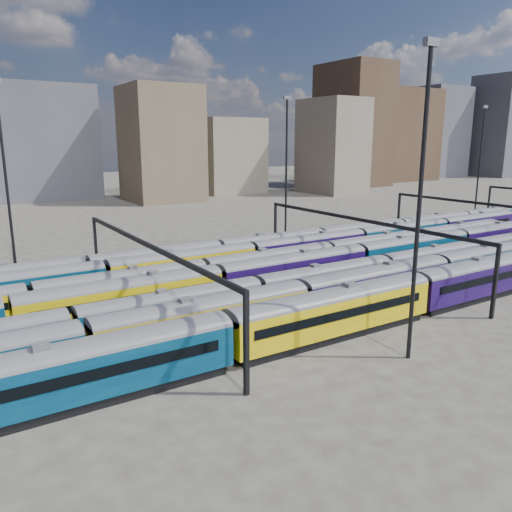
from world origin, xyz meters
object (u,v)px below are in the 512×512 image
rake_0 (483,273)px  mast_2 (420,195)px  rake_2 (174,305)px  rake_1 (301,296)px

rake_0 → mast_2: (-20.61, -7.00, 11.00)m
rake_0 → rake_2: bearing=164.0°
rake_1 → rake_2: 12.75m
rake_0 → rake_1: size_ratio=1.25×
rake_0 → rake_2: rake_0 is taller
rake_0 → rake_1: rake_0 is taller
rake_1 → rake_2: rake_1 is taller
rake_0 → mast_2: mast_2 is taller
rake_1 → mast_2: bearing=-78.3°
rake_1 → mast_2: size_ratio=5.00×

